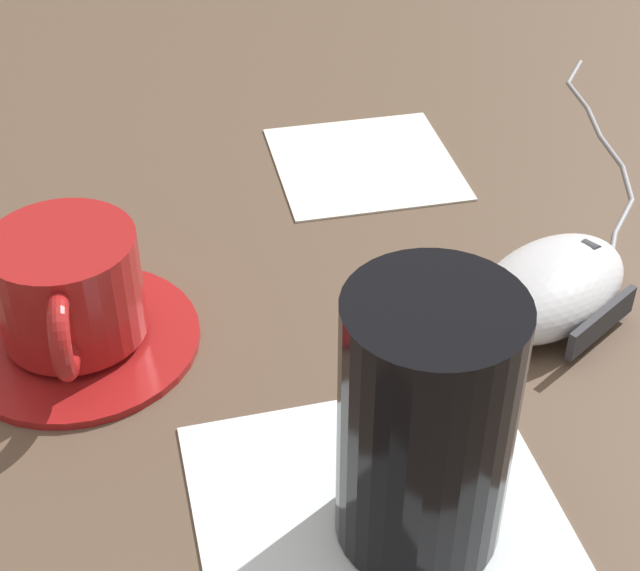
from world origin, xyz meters
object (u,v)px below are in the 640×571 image
at_px(saucer, 79,337).
at_px(computer_mouse, 557,291).
at_px(coffee_cup, 68,288).
at_px(drinking_glass, 426,425).

distance_m(saucer, computer_mouse, 0.25).
xyz_separation_m(saucer, computer_mouse, (0.21, -0.14, 0.01)).
distance_m(coffee_cup, computer_mouse, 0.25).
bearing_deg(coffee_cup, drinking_glass, -74.12).
bearing_deg(drinking_glass, saucer, 105.71).
relative_size(saucer, drinking_glass, 1.04).
height_order(saucer, computer_mouse, computer_mouse).
height_order(saucer, drinking_glass, drinking_glass).
xyz_separation_m(saucer, drinking_glass, (0.06, -0.20, 0.06)).
relative_size(saucer, computer_mouse, 1.14).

